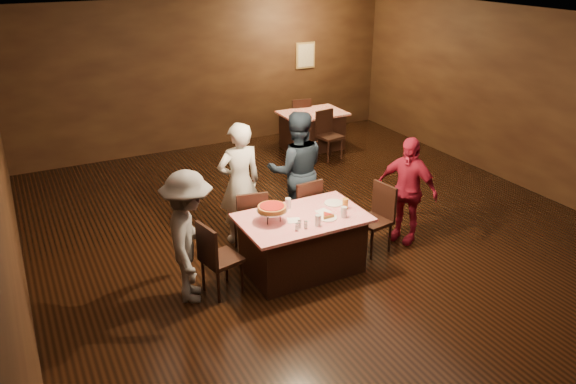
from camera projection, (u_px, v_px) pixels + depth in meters
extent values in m
plane|color=black|center=(338.00, 245.00, 7.95)|extent=(10.00, 10.00, 0.00)
cube|color=silver|center=(347.00, 26.00, 6.75)|extent=(8.00, 10.00, 0.04)
cube|color=black|center=(210.00, 74.00, 11.42)|extent=(8.00, 0.04, 3.00)
cube|color=black|center=(7.00, 203.00, 5.67)|extent=(0.04, 10.00, 3.00)
cube|color=black|center=(552.00, 108.00, 9.03)|extent=(0.04, 10.00, 3.00)
cube|color=tan|center=(305.00, 55.00, 12.24)|extent=(0.46, 0.03, 0.56)
cube|color=beige|center=(306.00, 56.00, 12.22)|extent=(0.38, 0.01, 0.48)
cube|color=red|center=(302.00, 243.00, 7.20)|extent=(1.60, 1.00, 0.77)
cube|color=red|center=(312.00, 130.00, 11.62)|extent=(1.30, 0.90, 0.77)
cube|color=black|center=(250.00, 220.00, 7.60)|extent=(0.49, 0.49, 0.95)
cube|color=black|center=(302.00, 209.00, 7.94)|extent=(0.45, 0.45, 0.95)
cube|color=black|center=(222.00, 257.00, 6.70)|extent=(0.50, 0.50, 0.95)
cube|color=black|center=(373.00, 220.00, 7.62)|extent=(0.48, 0.48, 0.95)
cube|color=black|center=(330.00, 135.00, 11.01)|extent=(0.47, 0.47, 0.95)
cube|color=black|center=(299.00, 119.00, 12.07)|extent=(0.48, 0.48, 0.95)
imported|color=silver|center=(240.00, 183.00, 7.77)|extent=(0.64, 0.43, 1.74)
imported|color=#182231|center=(297.00, 171.00, 8.16)|extent=(1.03, 0.91, 1.78)
imported|color=#59595D|center=(189.00, 237.00, 6.46)|extent=(0.93, 1.19, 1.62)
imported|color=maroon|center=(407.00, 190.00, 7.82)|extent=(0.72, 0.98, 1.54)
cylinder|color=black|center=(269.00, 213.00, 6.97)|extent=(0.01, 0.01, 0.15)
cylinder|color=black|center=(267.00, 219.00, 6.81)|extent=(0.01, 0.01, 0.15)
cylinder|color=black|center=(280.00, 216.00, 6.88)|extent=(0.01, 0.01, 0.15)
cylinder|color=silver|center=(272.00, 210.00, 6.85)|extent=(0.38, 0.38, 0.01)
cylinder|color=#B27233|center=(272.00, 208.00, 6.84)|extent=(0.35, 0.35, 0.05)
cylinder|color=#A5140C|center=(272.00, 206.00, 6.83)|extent=(0.30, 0.30, 0.01)
cylinder|color=white|center=(327.00, 218.00, 7.00)|extent=(0.25, 0.25, 0.01)
cylinder|color=#B27233|center=(327.00, 216.00, 6.99)|extent=(0.18, 0.18, 0.04)
cylinder|color=#A5140C|center=(327.00, 214.00, 6.98)|extent=(0.14, 0.14, 0.01)
cylinder|color=white|center=(334.00, 203.00, 7.39)|extent=(0.25, 0.25, 0.01)
cylinder|color=silver|center=(318.00, 220.00, 6.79)|extent=(0.08, 0.08, 0.14)
cylinder|color=silver|center=(344.00, 212.00, 7.00)|extent=(0.08, 0.08, 0.14)
cylinder|color=#BF7F26|center=(345.00, 204.00, 7.23)|extent=(0.08, 0.08, 0.14)
cylinder|color=silver|center=(288.00, 203.00, 7.24)|extent=(0.08, 0.08, 0.14)
cylinder|color=silver|center=(299.00, 225.00, 6.75)|extent=(0.04, 0.04, 0.08)
cylinder|color=silver|center=(299.00, 221.00, 6.73)|extent=(0.05, 0.05, 0.02)
cylinder|color=silver|center=(306.00, 225.00, 6.73)|extent=(0.04, 0.04, 0.08)
cylinder|color=silver|center=(306.00, 222.00, 6.71)|extent=(0.05, 0.05, 0.02)
cylinder|color=silver|center=(297.00, 227.00, 6.68)|extent=(0.04, 0.04, 0.08)
cylinder|color=silver|center=(297.00, 224.00, 6.66)|extent=(0.05, 0.05, 0.02)
cube|color=white|center=(323.00, 212.00, 7.17)|extent=(0.19, 0.19, 0.01)
cube|color=white|center=(294.00, 220.00, 6.94)|extent=(0.21, 0.21, 0.01)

